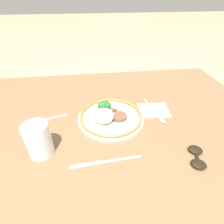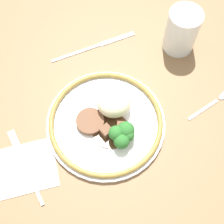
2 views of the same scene
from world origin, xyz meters
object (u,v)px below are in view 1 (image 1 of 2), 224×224
at_px(knife, 103,162).
at_px(sunglasses, 197,157).
at_px(spoon, 43,120).
at_px(plate, 110,116).
at_px(juice_glass, 39,141).
at_px(fork, 155,112).

distance_m(knife, sunglasses, 0.30).
bearing_deg(spoon, plate, 159.89).
bearing_deg(plate, sunglasses, 136.59).
xyz_separation_m(juice_glass, knife, (-0.20, 0.07, -0.05)).
bearing_deg(knife, spoon, -50.06).
height_order(juice_glass, spoon, juice_glass).
bearing_deg(fork, spoon, -100.38).
bearing_deg(spoon, sunglasses, 138.85).
bearing_deg(knife, sunglasses, 172.30).
distance_m(plate, fork, 0.21).
xyz_separation_m(fork, knife, (0.25, 0.24, -0.00)).
relative_size(juice_glass, knife, 0.50).
distance_m(juice_glass, spoon, 0.19).
bearing_deg(juice_glass, knife, 161.05).
bearing_deg(spoon, knife, 118.96).
bearing_deg(sunglasses, juice_glass, 8.89).
bearing_deg(spoon, fork, 164.32).
height_order(fork, knife, fork).
bearing_deg(sunglasses, knife, 14.88).
xyz_separation_m(plate, spoon, (0.28, -0.03, -0.02)).
height_order(fork, sunglasses, sunglasses).
relative_size(fork, sunglasses, 1.67).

